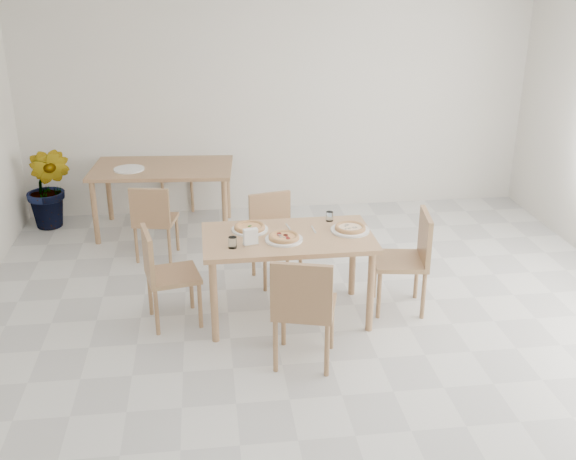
{
  "coord_description": "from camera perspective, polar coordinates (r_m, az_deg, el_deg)",
  "views": [
    {
      "loc": [
        -0.88,
        -4.34,
        2.88
      ],
      "look_at": [
        -0.24,
        0.75,
        0.8
      ],
      "focal_mm": 42.0,
      "sensor_mm": 36.0,
      "label": 1
    }
  ],
  "objects": [
    {
      "name": "plate_pepperoni",
      "position": [
        5.46,
        -0.34,
        -0.8
      ],
      "size": [
        0.31,
        0.31,
        0.02
      ],
      "primitive_type": "cylinder",
      "color": "white",
      "rests_on": "main_table"
    },
    {
      "name": "chair_back_n",
      "position": [
        8.41,
        -9.42,
        5.13
      ],
      "size": [
        0.41,
        0.41,
        0.82
      ],
      "rotation": [
        0.0,
        0.0,
        0.01
      ],
      "color": "#A88354",
      "rests_on": "ground"
    },
    {
      "name": "napkin_holder",
      "position": [
        5.36,
        -3.18,
        -0.63
      ],
      "size": [
        0.13,
        0.09,
        0.14
      ],
      "rotation": [
        0.0,
        0.0,
        0.21
      ],
      "color": "silver",
      "rests_on": "main_table"
    },
    {
      "name": "tumbler_b",
      "position": [
        5.87,
        3.53,
        1.16
      ],
      "size": [
        0.06,
        0.06,
        0.08
      ],
      "primitive_type": "cylinder",
      "color": "white",
      "rests_on": "main_table"
    },
    {
      "name": "chair_west",
      "position": [
        5.66,
        -10.55,
        -3.34
      ],
      "size": [
        0.5,
        0.5,
        0.85
      ],
      "rotation": [
        0.0,
        0.0,
        1.78
      ],
      "color": "#A88354",
      "rests_on": "ground"
    },
    {
      "name": "potted_plant",
      "position": [
        8.06,
        -19.57,
        3.41
      ],
      "size": [
        0.63,
        0.57,
        0.96
      ],
      "primitive_type": "imported",
      "rotation": [
        0.0,
        0.0,
        -0.31
      ],
      "color": "#265D1C",
      "rests_on": "ground"
    },
    {
      "name": "chair_east",
      "position": [
        5.88,
        10.31,
        -2.03
      ],
      "size": [
        0.5,
        0.5,
        0.89
      ],
      "rotation": [
        0.0,
        0.0,
        -1.72
      ],
      "color": "#A88354",
      "rests_on": "ground"
    },
    {
      "name": "fork_b",
      "position": [
        5.68,
        2.19,
        0.03
      ],
      "size": [
        0.02,
        0.17,
        0.01
      ],
      "primitive_type": "cube",
      "rotation": [
        0.0,
        0.0,
        0.05
      ],
      "color": "silver",
      "rests_on": "main_table"
    },
    {
      "name": "pizza_margherita",
      "position": [
        5.66,
        -3.27,
        0.26
      ],
      "size": [
        0.34,
        0.34,
        0.03
      ],
      "rotation": [
        0.0,
        0.0,
        0.4
      ],
      "color": "#EFAB70",
      "rests_on": "plate_margherita"
    },
    {
      "name": "main_table",
      "position": [
        5.59,
        -0.0,
        -1.33
      ],
      "size": [
        1.42,
        0.81,
        0.75
      ],
      "rotation": [
        0.0,
        0.0,
        0.01
      ],
      "color": "tan",
      "rests_on": "ground"
    },
    {
      "name": "second_table",
      "position": [
        7.59,
        -10.58,
        4.71
      ],
      "size": [
        1.59,
        0.99,
        0.75
      ],
      "rotation": [
        0.0,
        0.0,
        -0.08
      ],
      "color": "#A88354",
      "rests_on": "ground"
    },
    {
      "name": "tumbler_a",
      "position": [
        5.33,
        -4.71,
        -1.06
      ],
      "size": [
        0.07,
        0.07,
        0.09
      ],
      "primitive_type": "cylinder",
      "color": "white",
      "rests_on": "main_table"
    },
    {
      "name": "plate_empty",
      "position": [
        7.51,
        -13.31,
        5.04
      ],
      "size": [
        0.33,
        0.33,
        0.02
      ],
      "primitive_type": "cylinder",
      "color": "white",
      "rests_on": "second_table"
    },
    {
      "name": "pizza_pepperoni",
      "position": [
        5.45,
        -0.34,
        -0.58
      ],
      "size": [
        0.32,
        0.32,
        0.03
      ],
      "rotation": [
        0.0,
        0.0,
        0.36
      ],
      "color": "#EFAB70",
      "rests_on": "plate_pepperoni"
    },
    {
      "name": "plate_margherita",
      "position": [
        5.67,
        -3.26,
        0.04
      ],
      "size": [
        0.31,
        0.31,
        0.02
      ],
      "primitive_type": "cylinder",
      "color": "white",
      "rests_on": "main_table"
    },
    {
      "name": "chair_south",
      "position": [
        4.96,
        1.3,
        -6.32
      ],
      "size": [
        0.55,
        0.55,
        0.9
      ],
      "rotation": [
        0.0,
        0.0,
        2.87
      ],
      "color": "#A88354",
      "rests_on": "ground"
    },
    {
      "name": "pizza_mushroom",
      "position": [
        5.67,
        5.29,
        0.21
      ],
      "size": [
        0.27,
        0.27,
        0.03
      ],
      "rotation": [
        0.0,
        0.0,
        0.06
      ],
      "color": "#EFAB70",
      "rests_on": "plate_mushroom"
    },
    {
      "name": "fork_a",
      "position": [
        5.73,
        0.03,
        0.24
      ],
      "size": [
        0.03,
        0.16,
        0.01
      ],
      "primitive_type": "cube",
      "rotation": [
        0.0,
        0.0,
        0.13
      ],
      "color": "silver",
      "rests_on": "main_table"
    },
    {
      "name": "chair_back_s",
      "position": [
        6.89,
        -11.33,
        1.07
      ],
      "size": [
        0.47,
        0.47,
        0.8
      ],
      "rotation": [
        0.0,
        0.0,
        2.94
      ],
      "color": "#A88354",
      "rests_on": "ground"
    },
    {
      "name": "chair_north",
      "position": [
        6.38,
        -1.23,
        -0.08
      ],
      "size": [
        0.49,
        0.49,
        0.83
      ],
      "rotation": [
        0.0,
        0.0,
        0.23
      ],
      "color": "#A88354",
      "rests_on": "ground"
    },
    {
      "name": "plate_mushroom",
      "position": [
        5.67,
        5.28,
        -0.0
      ],
      "size": [
        0.33,
        0.33,
        0.02
      ],
      "primitive_type": "cylinder",
      "color": "white",
      "rests_on": "main_table"
    }
  ]
}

